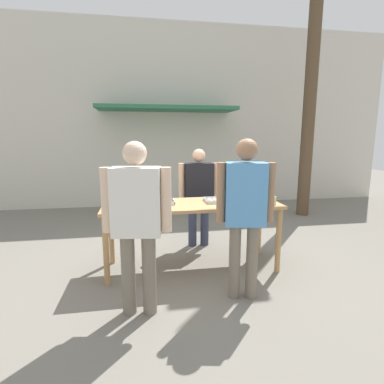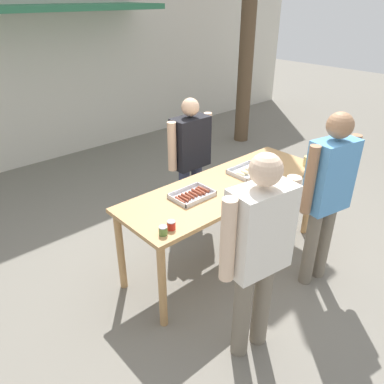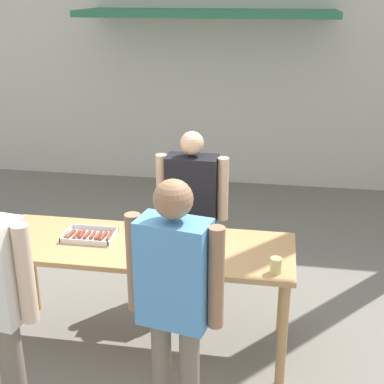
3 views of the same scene
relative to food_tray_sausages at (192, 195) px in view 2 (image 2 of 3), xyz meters
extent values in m
plane|color=slate|center=(0.42, -0.04, -0.91)|extent=(24.00, 24.00, 0.00)
cube|color=beige|center=(0.42, 3.96, 1.34)|extent=(12.00, 0.12, 4.50)
cube|color=#2D704C|center=(0.42, 3.41, 1.49)|extent=(3.20, 1.00, 0.08)
cube|color=tan|center=(0.42, -0.04, -0.04)|extent=(2.29, 0.77, 0.04)
cylinder|color=tan|center=(-0.66, -0.36, -0.48)|extent=(0.07, 0.07, 0.85)
cylinder|color=tan|center=(1.50, -0.36, -0.48)|extent=(0.07, 0.07, 0.85)
cylinder|color=tan|center=(-0.66, 0.28, -0.48)|extent=(0.07, 0.07, 0.85)
cylinder|color=tan|center=(1.50, 0.28, -0.48)|extent=(0.07, 0.07, 0.85)
cube|color=silver|center=(0.00, 0.00, -0.01)|extent=(0.39, 0.27, 0.01)
cube|color=silver|center=(0.00, -0.13, 0.01)|extent=(0.39, 0.01, 0.03)
cube|color=silver|center=(0.00, 0.13, 0.01)|extent=(0.39, 0.01, 0.03)
cube|color=silver|center=(-0.19, 0.00, 0.01)|extent=(0.01, 0.27, 0.03)
cube|color=silver|center=(0.19, 0.00, 0.01)|extent=(0.01, 0.27, 0.03)
cylinder|color=brown|center=(-0.15, -0.01, 0.01)|extent=(0.04, 0.14, 0.03)
cylinder|color=brown|center=(-0.11, 0.00, 0.00)|extent=(0.02, 0.13, 0.02)
cylinder|color=brown|center=(-0.07, 0.01, 0.01)|extent=(0.03, 0.12, 0.03)
cylinder|color=brown|center=(-0.02, 0.00, 0.01)|extent=(0.03, 0.12, 0.03)
cylinder|color=brown|center=(0.02, 0.01, 0.01)|extent=(0.03, 0.11, 0.03)
cylinder|color=brown|center=(0.07, 0.01, 0.01)|extent=(0.03, 0.13, 0.03)
cylinder|color=brown|center=(0.11, 0.00, 0.01)|extent=(0.04, 0.14, 0.03)
cylinder|color=brown|center=(0.15, 0.01, 0.01)|extent=(0.04, 0.14, 0.03)
cube|color=silver|center=(0.80, 0.00, -0.01)|extent=(0.39, 0.30, 0.01)
cube|color=silver|center=(0.80, -0.15, 0.01)|extent=(0.39, 0.01, 0.03)
cube|color=silver|center=(0.80, 0.14, 0.01)|extent=(0.39, 0.01, 0.03)
cube|color=silver|center=(0.61, 0.00, 0.01)|extent=(0.01, 0.30, 0.03)
cube|color=silver|center=(0.99, 0.00, 0.01)|extent=(0.01, 0.30, 0.03)
ellipsoid|color=beige|center=(0.66, -0.01, 0.01)|extent=(0.07, 0.12, 0.04)
ellipsoid|color=beige|center=(0.73, -0.01, 0.01)|extent=(0.06, 0.10, 0.04)
ellipsoid|color=beige|center=(0.80, 0.00, 0.02)|extent=(0.06, 0.10, 0.05)
ellipsoid|color=beige|center=(0.87, 0.00, 0.01)|extent=(0.06, 0.12, 0.04)
ellipsoid|color=beige|center=(0.94, 0.01, 0.02)|extent=(0.06, 0.11, 0.05)
cylinder|color=#567A38|center=(-0.59, -0.31, 0.02)|extent=(0.07, 0.07, 0.07)
cylinder|color=#B2B2B7|center=(-0.59, -0.31, 0.06)|extent=(0.07, 0.07, 0.01)
cylinder|color=#B22319|center=(-0.49, -0.30, 0.02)|extent=(0.07, 0.07, 0.07)
cylinder|color=#B2B2B7|center=(-0.49, -0.30, 0.06)|extent=(0.07, 0.07, 0.01)
cylinder|color=#DBC67A|center=(1.42, -0.31, 0.04)|extent=(0.08, 0.08, 0.11)
cylinder|color=#333851|center=(0.57, 0.78, -0.53)|extent=(0.13, 0.13, 0.75)
cylinder|color=#333851|center=(0.77, 0.78, -0.53)|extent=(0.13, 0.13, 0.75)
cube|color=black|center=(0.67, 0.78, 0.14)|extent=(0.45, 0.25, 0.59)
sphere|color=#DBAD89|center=(0.67, 0.78, 0.56)|extent=(0.20, 0.20, 0.20)
cylinder|color=#DBAD89|center=(0.40, 0.78, 0.16)|extent=(0.10, 0.10, 0.56)
cylinder|color=#DBAD89|center=(0.94, 0.78, 0.16)|extent=(0.10, 0.10, 0.56)
cylinder|color=#756B5B|center=(-0.17, -1.02, -0.50)|extent=(0.14, 0.14, 0.82)
cylinder|color=#756B5B|center=(-0.37, -0.99, -0.50)|extent=(0.14, 0.14, 0.82)
cube|color=silver|center=(-0.27, -1.01, 0.24)|extent=(0.49, 0.31, 0.65)
sphere|color=beige|center=(-0.27, -1.01, 0.69)|extent=(0.22, 0.22, 0.22)
cylinder|color=beige|center=(0.00, -1.05, 0.25)|extent=(0.10, 0.10, 0.62)
cylinder|color=beige|center=(-0.55, -0.97, 0.25)|extent=(0.10, 0.10, 0.62)
cylinder|color=#756B5B|center=(0.93, -0.91, -0.49)|extent=(0.12, 0.12, 0.83)
cylinder|color=#756B5B|center=(0.75, -0.87, -0.49)|extent=(0.12, 0.12, 0.83)
cube|color=#5193D1|center=(0.84, -0.89, 0.25)|extent=(0.45, 0.30, 0.66)
sphere|color=#936B4C|center=(0.84, -0.89, 0.71)|extent=(0.22, 0.22, 0.22)
cylinder|color=#936B4C|center=(1.09, -0.94, 0.27)|extent=(0.09, 0.09, 0.62)
cylinder|color=#936B4C|center=(0.59, -0.84, 0.27)|extent=(0.09, 0.09, 0.62)
camera|label=1|loc=(-0.22, -3.81, 0.83)|focal=28.00mm
camera|label=2|loc=(-2.05, -2.30, 1.67)|focal=35.00mm
camera|label=3|loc=(1.39, -3.54, 1.79)|focal=50.00mm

